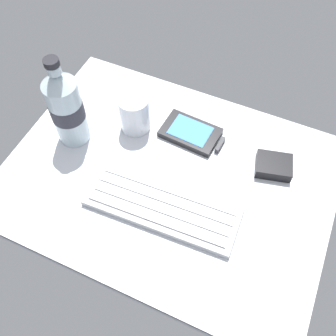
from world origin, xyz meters
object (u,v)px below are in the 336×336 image
juice_cup (135,114)px  water_bottle (66,107)px  charger_block (274,166)px  keyboard (163,204)px  handheld_device (193,134)px

juice_cup → water_bottle: size_ratio=0.41×
water_bottle → charger_block: 42.46cm
keyboard → charger_block: bearing=45.3°
water_bottle → keyboard: bearing=-17.6°
juice_cup → water_bottle: bearing=-144.3°
keyboard → juice_cup: 20.70cm
keyboard → juice_cup: bearing=131.5°
handheld_device → charger_block: charger_block is taller
water_bottle → charger_block: (40.74, 9.03, -7.81)cm
handheld_device → juice_cup: (-12.29, -2.68, 3.18)cm
handheld_device → keyboard: bearing=-85.9°
juice_cup → handheld_device: bearing=12.3°
handheld_device → water_bottle: 26.46cm
keyboard → handheld_device: keyboard is taller
keyboard → juice_cup: juice_cup is taller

